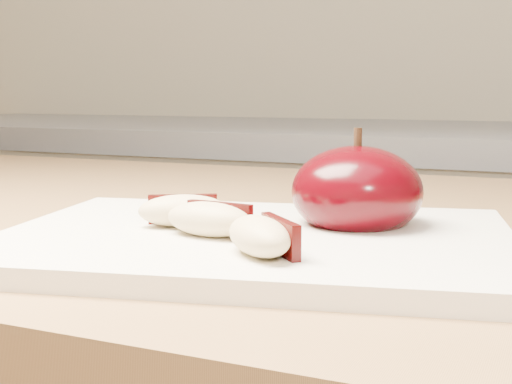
% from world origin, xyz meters
% --- Properties ---
extents(cutting_board, '(0.36, 0.30, 0.01)m').
position_xyz_m(cutting_board, '(0.05, 0.35, 0.91)').
color(cutting_board, silver).
rests_on(cutting_board, island_counter).
extents(apple_half, '(0.09, 0.09, 0.07)m').
position_xyz_m(apple_half, '(0.10, 0.41, 0.93)').
color(apple_half, black).
rests_on(apple_half, cutting_board).
extents(apple_wedge_a, '(0.06, 0.05, 0.02)m').
position_xyz_m(apple_wedge_a, '(0.00, 0.35, 0.92)').
color(apple_wedge_a, beige).
rests_on(apple_wedge_a, cutting_board).
extents(apple_wedge_b, '(0.06, 0.03, 0.02)m').
position_xyz_m(apple_wedge_b, '(0.03, 0.33, 0.92)').
color(apple_wedge_b, beige).
rests_on(apple_wedge_b, cutting_board).
extents(apple_wedge_c, '(0.06, 0.06, 0.02)m').
position_xyz_m(apple_wedge_c, '(0.08, 0.30, 0.92)').
color(apple_wedge_c, beige).
rests_on(apple_wedge_c, cutting_board).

